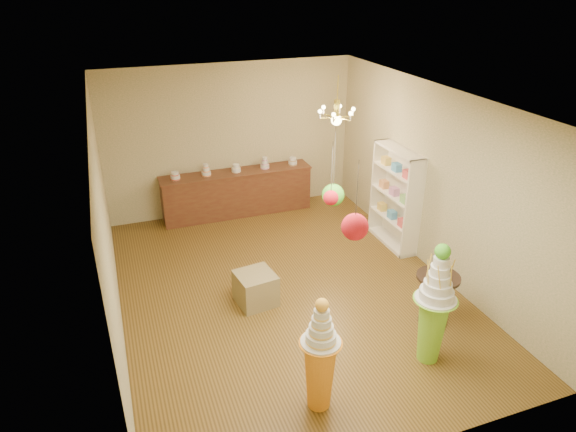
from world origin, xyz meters
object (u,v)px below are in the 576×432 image
object	(u,v)px
pedestal_orange	(320,365)
round_table	(436,293)
pedestal_green	(433,314)
sideboard	(237,192)

from	to	relation	value
pedestal_orange	round_table	bearing A→B (deg)	22.09
pedestal_orange	round_table	size ratio (longest dim) A/B	1.89
pedestal_green	sideboard	size ratio (longest dim) A/B	0.55
pedestal_green	round_table	distance (m)	0.83
sideboard	round_table	xyz separation A→B (m)	(1.67, -4.46, 0.02)
pedestal_green	round_table	bearing A→B (deg)	51.20
sideboard	pedestal_green	bearing A→B (deg)	-77.08
round_table	pedestal_green	bearing A→B (deg)	-128.80
pedestal_green	sideboard	bearing A→B (deg)	102.92
pedestal_green	sideboard	distance (m)	5.22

